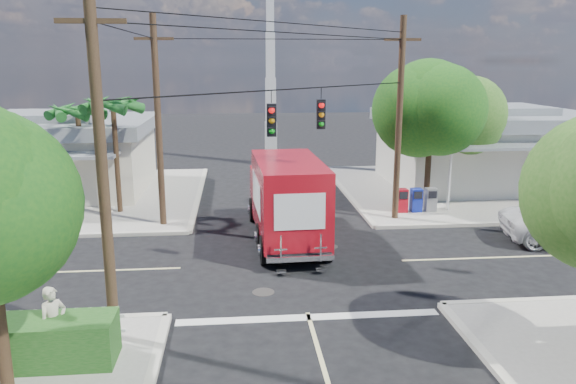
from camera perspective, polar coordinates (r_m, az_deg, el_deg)
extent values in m
plane|color=black|center=(20.28, 0.54, -7.35)|extent=(120.00, 120.00, 0.00)
cube|color=gray|center=(33.34, 17.65, 0.35)|extent=(14.00, 14.00, 0.14)
cube|color=beige|center=(31.28, 5.75, 0.10)|extent=(0.25, 14.00, 0.14)
cube|color=beige|center=(27.24, 23.31, -2.91)|extent=(14.00, 0.25, 0.14)
cube|color=gray|center=(32.01, -21.63, -0.48)|extent=(14.00, 14.00, 0.14)
cube|color=beige|center=(30.78, -9.03, -0.22)|extent=(0.25, 14.00, 0.14)
cube|color=beige|center=(25.59, -25.87, -4.16)|extent=(14.00, 0.25, 0.14)
cube|color=beige|center=(29.82, -1.44, -0.62)|extent=(0.12, 12.00, 0.01)
cube|color=beige|center=(23.47, 25.75, -5.81)|extent=(12.00, 0.12, 0.01)
cube|color=beige|center=(21.72, -26.97, -7.42)|extent=(12.00, 0.12, 0.01)
cube|color=silver|center=(16.35, 2.13, -12.60)|extent=(7.50, 0.40, 0.01)
cube|color=beige|center=(34.52, 19.51, 3.63)|extent=(11.00, 8.00, 3.40)
cube|color=gray|center=(34.27, 19.77, 7.01)|extent=(11.80, 8.80, 0.70)
cube|color=gray|center=(34.22, 19.84, 7.84)|extent=(6.05, 4.40, 0.50)
cube|color=gray|center=(30.03, 23.55, 4.28)|extent=(9.90, 1.80, 0.15)
cylinder|color=silver|center=(27.69, 16.07, 1.15)|extent=(0.12, 0.12, 2.90)
cube|color=beige|center=(33.39, -22.82, 2.88)|extent=(10.00, 8.00, 3.20)
cube|color=gray|center=(33.13, -23.12, 6.19)|extent=(10.80, 8.80, 0.70)
cube|color=gray|center=(33.08, -23.20, 7.05)|extent=(5.50, 4.40, 0.50)
cube|color=gray|center=(28.65, -25.86, 3.27)|extent=(9.00, 1.80, 0.15)
cylinder|color=silver|center=(26.98, -18.17, 0.48)|extent=(0.12, 0.12, 2.70)
cube|color=silver|center=(39.37, -1.74, 4.97)|extent=(0.80, 0.80, 3.00)
cube|color=silver|center=(39.06, -1.77, 9.33)|extent=(0.70, 0.70, 3.00)
cube|color=silver|center=(38.97, -1.81, 13.74)|extent=(0.60, 0.60, 3.00)
cube|color=silver|center=(39.12, -1.84, 18.13)|extent=(0.50, 0.50, 3.00)
cylinder|color=#422D1C|center=(27.72, 14.04, 2.55)|extent=(0.28, 0.28, 4.10)
sphere|color=#154D16|center=(27.38, 14.34, 7.82)|extent=(4.10, 4.10, 4.10)
sphere|color=#154D16|center=(27.42, 13.43, 8.41)|extent=(3.33, 3.33, 3.33)
sphere|color=#154D16|center=(27.23, 15.23, 7.47)|extent=(3.58, 3.58, 3.58)
cylinder|color=#422D1C|center=(30.71, 17.25, 2.87)|extent=(0.28, 0.28, 3.58)
sphere|color=#2D641B|center=(30.42, 17.54, 7.02)|extent=(3.58, 3.58, 3.58)
sphere|color=#2D641B|center=(30.43, 16.73, 7.50)|extent=(2.91, 2.91, 2.91)
sphere|color=#2D641B|center=(30.29, 18.36, 6.73)|extent=(3.14, 3.14, 3.14)
cylinder|color=#422D1C|center=(27.33, -17.01, 3.18)|extent=(0.24, 0.24, 5.00)
cone|color=#1B5A1E|center=(26.86, -15.48, 8.71)|extent=(0.50, 2.06, 0.98)
cone|color=#1B5A1E|center=(27.61, -15.93, 8.79)|extent=(1.92, 1.68, 0.98)
cone|color=#1B5A1E|center=(27.93, -17.42, 8.74)|extent=(2.12, 0.95, 0.98)
cone|color=#1B5A1E|center=(27.59, -18.88, 8.59)|extent=(1.34, 2.07, 0.98)
cone|color=#1B5A1E|center=(26.83, -19.26, 8.45)|extent=(1.34, 2.07, 0.98)
cone|color=#1B5A1E|center=(26.22, -18.20, 8.43)|extent=(2.12, 0.95, 0.98)
cone|color=#1B5A1E|center=(26.23, -16.48, 8.55)|extent=(1.92, 1.68, 0.98)
cylinder|color=#422D1C|center=(29.26, -20.25, 3.17)|extent=(0.24, 0.24, 4.60)
cone|color=#1B5A1E|center=(28.76, -18.89, 7.94)|extent=(0.50, 2.06, 0.98)
cone|color=#1B5A1E|center=(29.52, -19.22, 8.04)|extent=(1.92, 1.68, 0.98)
cone|color=#1B5A1E|center=(29.88, -20.57, 7.98)|extent=(2.12, 0.95, 0.98)
cone|color=#1B5A1E|center=(29.57, -21.97, 7.82)|extent=(1.34, 2.07, 0.98)
cone|color=#1B5A1E|center=(28.83, -22.40, 7.67)|extent=(1.34, 2.07, 0.98)
cone|color=#1B5A1E|center=(28.19, -21.48, 7.65)|extent=(2.12, 0.95, 0.98)
cone|color=#1B5A1E|center=(28.16, -19.89, 7.77)|extent=(1.92, 1.68, 0.98)
cylinder|color=#473321|center=(14.31, -18.35, 1.98)|extent=(0.28, 0.28, 9.00)
cube|color=#473321|center=(14.10, -19.41, 16.08)|extent=(1.60, 0.12, 0.12)
cylinder|color=#473321|center=(25.27, 11.21, 6.99)|extent=(0.28, 0.28, 9.00)
cube|color=#473321|center=(25.15, 11.58, 14.94)|extent=(1.60, 0.12, 0.12)
cylinder|color=#473321|center=(24.45, -13.04, 6.70)|extent=(0.28, 0.28, 9.00)
cube|color=#473321|center=(24.32, -13.48, 14.92)|extent=(1.60, 0.12, 0.12)
cylinder|color=black|center=(19.02, 0.58, 10.43)|extent=(10.43, 10.43, 0.04)
cube|color=black|center=(18.22, -1.69, 7.31)|extent=(0.30, 0.24, 1.05)
sphere|color=red|center=(18.05, -1.67, 8.30)|extent=(0.20, 0.20, 0.20)
cube|color=black|center=(20.31, 3.36, 7.89)|extent=(0.30, 0.24, 1.05)
sphere|color=red|center=(20.15, 3.43, 8.79)|extent=(0.20, 0.20, 0.20)
cube|color=silver|center=(15.95, -26.97, -12.88)|extent=(5.94, 0.05, 0.08)
cube|color=silver|center=(15.79, -27.12, -11.57)|extent=(5.94, 0.05, 0.08)
cube|color=silver|center=(15.09, -16.85, -12.83)|extent=(0.09, 0.06, 1.00)
cube|color=#A20A17|center=(27.04, 11.48, -0.83)|extent=(0.50, 0.50, 1.10)
cube|color=#122297|center=(27.25, 12.89, -0.80)|extent=(0.50, 0.50, 1.10)
cube|color=slate|center=(27.48, 14.27, -0.76)|extent=(0.50, 0.50, 1.10)
cube|color=black|center=(22.93, -0.25, -3.49)|extent=(2.55, 7.70, 0.24)
cube|color=#AB0E19|center=(25.59, -1.11, 0.08)|extent=(2.41, 1.75, 2.15)
cube|color=black|center=(26.16, -1.29, 1.25)|extent=(2.06, 0.33, 0.93)
cube|color=silver|center=(26.59, -1.32, -0.93)|extent=(2.25, 0.21, 0.34)
cube|color=#AB0E19|center=(21.71, 0.05, -0.45)|extent=(2.66, 5.75, 2.83)
cube|color=white|center=(21.87, 3.27, 0.03)|extent=(0.16, 3.51, 1.27)
cube|color=white|center=(21.54, -3.22, -0.17)|extent=(0.16, 3.51, 1.27)
cube|color=white|center=(18.94, 1.21, -2.03)|extent=(1.76, 0.09, 1.27)
cube|color=silver|center=(19.30, 1.24, -6.74)|extent=(2.35, 0.34, 0.18)
cube|color=silver|center=(18.97, -0.74, -5.86)|extent=(0.44, 0.08, 0.98)
cube|color=silver|center=(19.17, 3.34, -5.67)|extent=(0.44, 0.08, 0.98)
cylinder|color=black|center=(25.53, -3.57, -1.78)|extent=(0.35, 1.09, 1.07)
cylinder|color=black|center=(25.78, 1.41, -1.61)|extent=(0.35, 1.09, 1.07)
cylinder|color=black|center=(20.13, -2.38, -5.90)|extent=(0.35, 1.09, 1.07)
cylinder|color=black|center=(20.45, 3.92, -5.62)|extent=(0.35, 1.09, 1.07)
imported|color=silver|center=(25.17, 27.22, -2.88)|extent=(6.00, 3.49, 1.57)
imported|color=beige|center=(14.77, -22.69, -12.17)|extent=(0.77, 0.78, 1.81)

